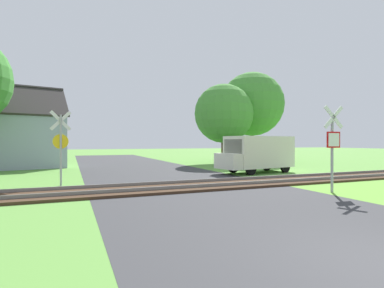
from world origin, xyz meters
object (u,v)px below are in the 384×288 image
tree_far (252,104)px  tree_right (224,114)px  crossing_sign_far (61,142)px  mail_truck (257,153)px  stop_sign_near (333,143)px  house (15,139)px

tree_far → tree_right: bearing=-159.0°
crossing_sign_far → mail_truck: bearing=-0.7°
stop_sign_near → mail_truck: (1.55, 7.12, -0.61)m
mail_truck → tree_right: bearing=-23.2°
stop_sign_near → tree_right: tree_right is taller
tree_right → mail_truck: bearing=-103.6°
crossing_sign_far → tree_right: size_ratio=0.46×
tree_right → house: bearing=173.1°
house → tree_right: 16.61m
tree_right → tree_far: 4.37m
crossing_sign_far → mail_truck: size_ratio=0.63×
tree_right → mail_truck: tree_right is taller
crossing_sign_far → mail_truck: crossing_sign_far is taller
house → tree_far: bearing=-12.1°
stop_sign_near → crossing_sign_far: bearing=-27.0°
house → mail_truck: house is taller
house → tree_far: (20.26, -0.47, 3.47)m
stop_sign_near → tree_right: (3.47, 15.05, 2.55)m
crossing_sign_far → tree_far: 20.36m
crossing_sign_far → house: size_ratio=0.43×
crossing_sign_far → tree_far: (16.86, 10.80, 3.70)m
tree_far → mail_truck: tree_far is taller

